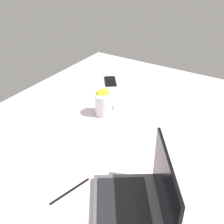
{
  "coord_description": "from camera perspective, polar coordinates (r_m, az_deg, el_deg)",
  "views": [
    {
      "loc": [
        87.55,
        53.78,
        94.95
      ],
      "look_at": [
        -10.32,
        -7.43,
        24.0
      ],
      "focal_mm": 45.27,
      "sensor_mm": 36.0,
      "label": 1
    }
  ],
  "objects": [
    {
      "name": "snack_cup",
      "position": [
        1.43,
        -1.62,
        1.73
      ],
      "size": [
        10.79,
        9.17,
        13.22
      ],
      "color": "silver",
      "rests_on": "bed_mattress"
    },
    {
      "name": "charger_cable",
      "position": [
        1.05,
        -8.45,
        -15.5
      ],
      "size": [
        16.64,
        4.69,
        0.6
      ],
      "primitive_type": "cube",
      "rotation": [
        0.0,
        0.0,
        -0.24
      ],
      "color": "black",
      "rests_on": "bed_mattress"
    },
    {
      "name": "laptop",
      "position": [
        0.95,
        5.29,
        -18.24
      ],
      "size": [
        40.22,
        37.5,
        23.0
      ],
      "rotation": [
        0.0,
        0.0,
        0.59
      ],
      "color": "#4C4C51",
      "rests_on": "bed_mattress"
    },
    {
      "name": "cell_phone",
      "position": [
        1.79,
        -0.33,
        6.23
      ],
      "size": [
        15.26,
        13.89,
        0.8
      ],
      "primitive_type": "cube",
      "rotation": [
        0.0,
        0.0,
        2.22
      ],
      "color": "black",
      "rests_on": "bed_mattress"
    },
    {
      "name": "bed_mattress",
      "position": [
        1.34,
        0.36,
        -8.34
      ],
      "size": [
        180.0,
        140.0,
        18.0
      ],
      "primitive_type": "cube",
      "color": "silver",
      "rests_on": "ground"
    }
  ]
}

